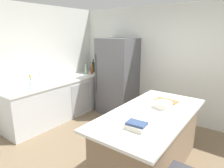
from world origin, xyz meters
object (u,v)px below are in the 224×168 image
vinegar_bottle (92,69)px  gin_bottle (86,69)px  cookbook_stack (137,126)px  kitchen_island (150,140)px  cutting_board (166,101)px  wine_bottle (93,67)px  mixing_bowl (163,105)px  hot_sauce_bottle (91,70)px  sink_faucet (40,78)px  flower_vase (31,84)px  refrigerator (118,76)px

vinegar_bottle → gin_bottle: 0.16m
gin_bottle → cookbook_stack: (2.68, -1.97, -0.08)m
gin_bottle → kitchen_island: bearing=-28.2°
gin_bottle → cutting_board: 2.73m
kitchen_island → cookbook_stack: (0.08, -0.57, 0.49)m
wine_bottle → mixing_bowl: wine_bottle is taller
cookbook_stack → mixing_bowl: mixing_bowl is taller
kitchen_island → hot_sauce_bottle: (-2.59, 1.59, 0.53)m
sink_faucet → flower_vase: size_ratio=1.04×
mixing_bowl → cutting_board: (-0.07, 0.31, -0.04)m
mixing_bowl → vinegar_bottle: bearing=154.0°
hot_sauce_bottle → vinegar_bottle: 0.15m
kitchen_island → vinegar_bottle: size_ratio=6.29×
refrigerator → gin_bottle: refrigerator is taller
gin_bottle → cutting_board: gin_bottle is taller
kitchen_island → vinegar_bottle: bearing=148.8°
wine_bottle → gin_bottle: size_ratio=1.21×
hot_sauce_bottle → cookbook_stack: size_ratio=0.87×
flower_vase → gin_bottle: gin_bottle is taller
wine_bottle → cookbook_stack: 3.52m
refrigerator → wine_bottle: refrigerator is taller
flower_vase → vinegar_bottle: bearing=89.9°
hot_sauce_bottle → cookbook_stack: 3.43m
vinegar_bottle → cookbook_stack: vinegar_bottle is taller
kitchen_island → sink_faucet: 2.67m
kitchen_island → mixing_bowl: 0.56m
kitchen_island → gin_bottle: (-2.61, 1.40, 0.57)m
cookbook_stack → refrigerator: bearing=129.5°
cookbook_stack → wine_bottle: bearing=139.8°
flower_vase → cutting_board: flower_vase is taller
sink_faucet → vinegar_bottle: 1.53m
hot_sauce_bottle → mixing_bowl: hot_sauce_bottle is taller
gin_bottle → cookbook_stack: bearing=-36.3°
kitchen_island → wine_bottle: 3.17m
refrigerator → cutting_board: (1.64, -0.95, -0.02)m
hot_sauce_bottle → flower_vase: bearing=-86.9°
flower_vase → mixing_bowl: 2.61m
sink_faucet → flower_vase: sink_faucet is taller
wine_bottle → cutting_board: wine_bottle is taller
sink_faucet → mixing_bowl: bearing=6.1°
kitchen_island → hot_sauce_bottle: bearing=148.4°
gin_bottle → cutting_board: size_ratio=0.81×
wine_bottle → sink_faucet: bearing=-89.7°
flower_vase → kitchen_island: bearing=7.5°
hot_sauce_bottle → cutting_board: 2.78m
refrigerator → cutting_board: size_ratio=5.00×
refrigerator → gin_bottle: bearing=-172.8°
kitchen_island → cookbook_stack: 0.76m
hot_sauce_bottle → cookbook_stack: (2.66, -2.16, -0.04)m
refrigerator → sink_faucet: refrigerator is taller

